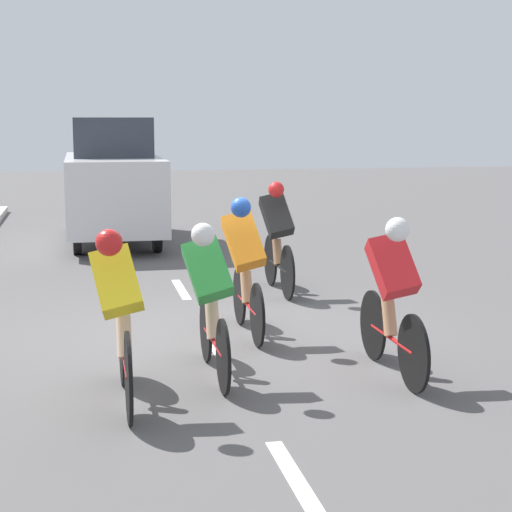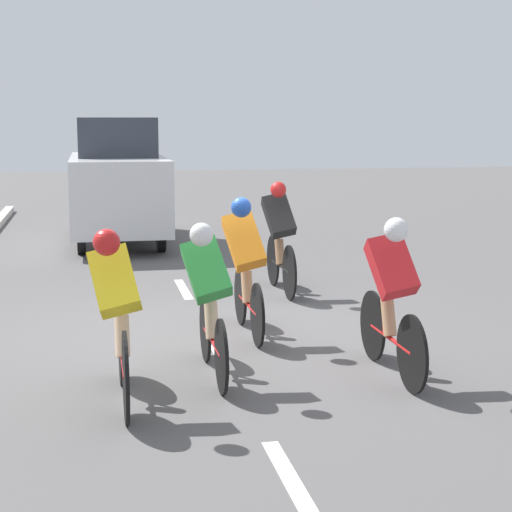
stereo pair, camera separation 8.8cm
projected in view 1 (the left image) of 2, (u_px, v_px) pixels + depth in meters
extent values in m
plane|color=#565454|center=(208.00, 334.00, 9.21)|extent=(60.00, 60.00, 0.00)
cube|color=white|center=(298.00, 482.00, 5.45)|extent=(0.12, 1.40, 0.01)
cube|color=white|center=(218.00, 351.00, 8.55)|extent=(0.12, 1.40, 0.01)
cube|color=white|center=(181.00, 289.00, 11.64)|extent=(0.12, 1.40, 0.01)
cylinder|color=black|center=(239.00, 296.00, 9.62)|extent=(0.03, 0.65, 0.65)
cylinder|color=black|center=(257.00, 315.00, 8.67)|extent=(0.03, 0.65, 0.65)
cylinder|color=red|center=(248.00, 305.00, 9.14)|extent=(0.04, 0.99, 0.04)
cylinder|color=red|center=(245.00, 283.00, 9.28)|extent=(0.04, 0.04, 0.42)
cylinder|color=yellow|center=(247.00, 295.00, 9.18)|extent=(0.07, 0.07, 0.16)
cylinder|color=tan|center=(247.00, 287.00, 9.19)|extent=(0.12, 0.23, 0.36)
cube|color=orange|center=(243.00, 241.00, 8.92)|extent=(0.45, 0.50, 0.65)
sphere|color=blue|center=(241.00, 207.00, 8.64)|extent=(0.21, 0.21, 0.21)
cylinder|color=black|center=(270.00, 260.00, 11.89)|extent=(0.03, 0.71, 0.71)
cylinder|color=black|center=(288.00, 273.00, 10.92)|extent=(0.03, 0.71, 0.71)
cylinder|color=black|center=(279.00, 266.00, 11.41)|extent=(0.04, 1.00, 0.04)
cylinder|color=black|center=(276.00, 249.00, 11.54)|extent=(0.04, 0.04, 0.42)
cylinder|color=white|center=(278.00, 258.00, 11.44)|extent=(0.07, 0.07, 0.16)
cylinder|color=#9E704C|center=(277.00, 252.00, 11.45)|extent=(0.12, 0.23, 0.36)
cube|color=black|center=(276.00, 216.00, 11.19)|extent=(0.43, 0.48, 0.62)
sphere|color=red|center=(276.00, 190.00, 10.91)|extent=(0.20, 0.20, 0.20)
cylinder|color=black|center=(206.00, 328.00, 8.15)|extent=(0.03, 0.64, 0.64)
cylinder|color=black|center=(223.00, 357.00, 7.17)|extent=(0.03, 0.64, 0.64)
cylinder|color=red|center=(214.00, 342.00, 7.66)|extent=(0.04, 1.01, 0.04)
cylinder|color=red|center=(211.00, 314.00, 7.80)|extent=(0.04, 0.04, 0.42)
cylinder|color=#1999D8|center=(213.00, 329.00, 7.69)|extent=(0.07, 0.07, 0.16)
cylinder|color=beige|center=(212.00, 320.00, 7.70)|extent=(0.12, 0.23, 0.36)
cube|color=green|center=(207.00, 270.00, 7.44)|extent=(0.45, 0.46, 0.61)
sphere|color=white|center=(203.00, 235.00, 7.16)|extent=(0.20, 0.20, 0.20)
cylinder|color=black|center=(122.00, 344.00, 7.42)|extent=(0.03, 0.72, 0.72)
cylinder|color=black|center=(129.00, 378.00, 6.45)|extent=(0.03, 0.72, 0.72)
cylinder|color=red|center=(125.00, 360.00, 6.94)|extent=(0.04, 1.01, 0.04)
cylinder|color=red|center=(123.00, 330.00, 7.07)|extent=(0.04, 0.04, 0.42)
cylinder|color=green|center=(124.00, 347.00, 6.97)|extent=(0.07, 0.07, 0.16)
cylinder|color=beige|center=(124.00, 336.00, 6.98)|extent=(0.12, 0.23, 0.36)
cube|color=yellow|center=(116.00, 281.00, 6.72)|extent=(0.43, 0.46, 0.59)
sphere|color=red|center=(109.00, 243.00, 6.44)|extent=(0.21, 0.21, 0.21)
cylinder|color=black|center=(373.00, 325.00, 8.21)|extent=(0.03, 0.67, 0.67)
cylinder|color=black|center=(413.00, 354.00, 7.21)|extent=(0.03, 0.67, 0.67)
cylinder|color=red|center=(392.00, 338.00, 7.71)|extent=(0.04, 1.03, 0.04)
cylinder|color=red|center=(385.00, 311.00, 7.85)|extent=(0.04, 0.04, 0.42)
cylinder|color=yellow|center=(390.00, 326.00, 7.74)|extent=(0.07, 0.07, 0.16)
cylinder|color=tan|center=(389.00, 317.00, 7.76)|extent=(0.12, 0.23, 0.36)
cube|color=red|center=(393.00, 266.00, 7.50)|extent=(0.41, 0.47, 0.60)
sphere|color=white|center=(398.00, 229.00, 7.22)|extent=(0.21, 0.21, 0.21)
cylinder|color=black|center=(157.00, 234.00, 14.88)|extent=(0.14, 0.64, 0.64)
cylinder|color=black|center=(77.00, 236.00, 14.61)|extent=(0.14, 0.64, 0.64)
cylinder|color=black|center=(145.00, 217.00, 17.49)|extent=(0.14, 0.64, 0.64)
cylinder|color=black|center=(77.00, 218.00, 17.22)|extent=(0.14, 0.64, 0.64)
cube|color=silver|center=(113.00, 191.00, 15.94)|extent=(1.70, 4.35, 1.29)
cube|color=#2D333D|center=(111.00, 137.00, 16.00)|extent=(1.39, 2.39, 0.71)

